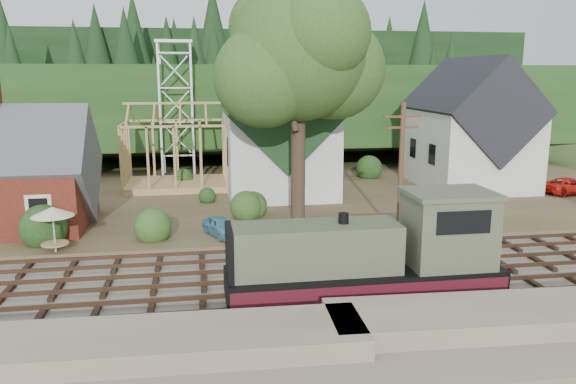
{
  "coord_description": "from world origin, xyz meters",
  "views": [
    {
      "loc": [
        -4.21,
        -24.4,
        9.49
      ],
      "look_at": [
        0.71,
        6.0,
        3.0
      ],
      "focal_mm": 35.0,
      "sensor_mm": 36.0,
      "label": 1
    }
  ],
  "objects": [
    {
      "name": "ground",
      "position": [
        0.0,
        0.0,
        0.0
      ],
      "size": [
        140.0,
        140.0,
        0.0
      ],
      "primitive_type": "plane",
      "color": "#384C1E",
      "rests_on": "ground"
    },
    {
      "name": "embankment",
      "position": [
        0.0,
        -8.5,
        0.0
      ],
      "size": [
        64.0,
        5.0,
        1.6
      ],
      "primitive_type": "cube",
      "color": "#7F7259",
      "rests_on": "ground"
    },
    {
      "name": "railroad_bed",
      "position": [
        0.0,
        0.0,
        0.08
      ],
      "size": [
        64.0,
        11.0,
        0.16
      ],
      "primitive_type": "cube",
      "color": "#726B5B",
      "rests_on": "ground"
    },
    {
      "name": "village_flat",
      "position": [
        0.0,
        18.0,
        0.15
      ],
      "size": [
        64.0,
        26.0,
        0.3
      ],
      "primitive_type": "cube",
      "color": "brown",
      "rests_on": "ground"
    },
    {
      "name": "hillside",
      "position": [
        0.0,
        42.0,
        0.0
      ],
      "size": [
        70.0,
        28.96,
        12.74
      ],
      "primitive_type": "cube",
      "rotation": [
        -0.17,
        0.0,
        0.0
      ],
      "color": "#1E3F19",
      "rests_on": "ground"
    },
    {
      "name": "ridge",
      "position": [
        0.0,
        58.0,
        0.0
      ],
      "size": [
        80.0,
        20.0,
        12.0
      ],
      "primitive_type": "cube",
      "color": "black",
      "rests_on": "ground"
    },
    {
      "name": "depot",
      "position": [
        -16.0,
        11.0,
        3.21
      ],
      "size": [
        10.8,
        7.41,
        9.0
      ],
      "color": "#501B12",
      "rests_on": "village_flat"
    },
    {
      "name": "church",
      "position": [
        2.0,
        19.68,
        5.18
      ],
      "size": [
        8.4,
        15.17,
        13.0
      ],
      "color": "silver",
      "rests_on": "village_flat"
    },
    {
      "name": "farmhouse",
      "position": [
        18.0,
        19.0,
        4.87
      ],
      "size": [
        8.4,
        10.8,
        10.6
      ],
      "color": "silver",
      "rests_on": "village_flat"
    },
    {
      "name": "timber_frame",
      "position": [
        -6.0,
        22.0,
        3.27
      ],
      "size": [
        8.2,
        6.2,
        6.99
      ],
      "color": "tan",
      "rests_on": "village_flat"
    },
    {
      "name": "lattice_tower",
      "position": [
        -6.0,
        28.0,
        10.03
      ],
      "size": [
        3.2,
        3.2,
        12.12
      ],
      "color": "silver",
      "rests_on": "village_flat"
    },
    {
      "name": "big_tree",
      "position": [
        2.17,
        10.08,
        10.22
      ],
      "size": [
        10.9,
        8.4,
        14.7
      ],
      "color": "#38281E",
      "rests_on": "village_flat"
    },
    {
      "name": "telegraph_pole_near",
      "position": [
        7.0,
        5.2,
        4.25
      ],
      "size": [
        2.2,
        0.28,
        8.0
      ],
      "color": "#4C331E",
      "rests_on": "ground"
    },
    {
      "name": "locomotive",
      "position": [
        2.93,
        -3.0,
        2.04
      ],
      "size": [
        11.38,
        2.84,
        4.57
      ],
      "color": "black",
      "rests_on": "railroad_bed"
    },
    {
      "name": "car_blue",
      "position": [
        -3.02,
        7.15,
        0.85
      ],
      "size": [
        2.43,
        3.48,
        1.1
      ],
      "primitive_type": "imported",
      "rotation": [
        0.0,
        0.0,
        0.39
      ],
      "color": "#5396B1",
      "rests_on": "village_flat"
    },
    {
      "name": "car_red",
      "position": [
        24.48,
        14.51,
        0.93
      ],
      "size": [
        4.76,
        2.71,
        1.25
      ],
      "primitive_type": "imported",
      "rotation": [
        0.0,
        0.0,
        1.72
      ],
      "color": "red",
      "rests_on": "village_flat"
    },
    {
      "name": "patio_set",
      "position": [
        -11.8,
        5.5,
        2.37
      ],
      "size": [
        2.19,
        2.19,
        2.43
      ],
      "color": "silver",
      "rests_on": "village_flat"
    }
  ]
}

